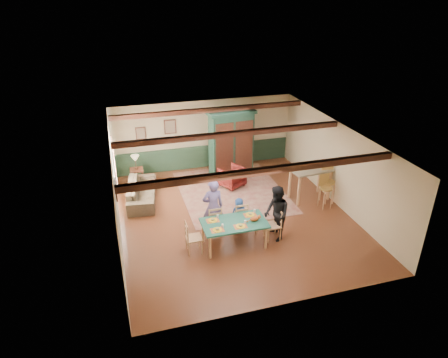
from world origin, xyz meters
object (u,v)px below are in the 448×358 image
object	(u,v)px
person_man	(213,207)
bar_stool_left	(326,192)
counter_table	(309,184)
armchair	(232,177)
dining_chair_end_right	(272,225)
person_child	(239,214)
table_lamp	(136,162)
dining_table	(234,234)
armoire	(231,143)
cat	(254,219)
sofa	(142,192)
dining_chair_far_right	(240,216)
person_woman	(276,214)
end_table	(137,176)
dining_chair_far_left	(214,220)
bar_stool_right	(328,186)
dining_chair_end_left	(194,237)

from	to	relation	value
person_man	bar_stool_left	xyz separation A→B (m)	(3.88, 0.42, -0.30)
counter_table	armchair	bearing A→B (deg)	143.54
dining_chair_end_right	person_child	xyz separation A→B (m)	(-0.74, 0.79, 0.03)
table_lamp	dining_chair_end_right	bearing A→B (deg)	-53.90
dining_table	bar_stool_left	bearing A→B (deg)	19.16
bar_stool_left	dining_table	bearing A→B (deg)	-166.42
dining_table	armoire	xyz separation A→B (m)	(1.30, 4.56, 0.88)
person_child	bar_stool_left	xyz separation A→B (m)	(3.09, 0.42, 0.06)
armchair	bar_stool_left	xyz separation A→B (m)	(2.47, -2.33, 0.19)
cat	table_lamp	world-z (taller)	table_lamp
sofa	table_lamp	size ratio (longest dim) A/B	4.21
dining_chair_far_right	dining_chair_end_right	xyz separation A→B (m)	(0.74, -0.71, 0.00)
person_woman	end_table	distance (m)	5.85
person_man	armoire	bearing A→B (deg)	-114.06
cat	table_lamp	bearing A→B (deg)	120.64
person_woman	bar_stool_left	distance (m)	2.57
dining_chair_end_right	cat	xyz separation A→B (m)	(-0.59, -0.10, 0.36)
counter_table	dining_chair_far_left	bearing A→B (deg)	-162.12
end_table	counter_table	size ratio (longest dim) A/B	0.43
person_man	end_table	distance (m)	4.32
person_child	armoire	xyz separation A→B (m)	(0.90, 3.77, 0.75)
end_table	bar_stool_left	size ratio (longest dim) A/B	0.52
dining_chair_end_right	dining_chair_far_right	bearing A→B (deg)	-133.83
armchair	bar_stool_right	bearing A→B (deg)	115.01
dining_chair_far_left	counter_table	world-z (taller)	counter_table
table_lamp	counter_table	xyz separation A→B (m)	(5.51, -2.76, -0.29)
dining_chair_far_left	armchair	xyz separation A→B (m)	(1.41, 2.82, -0.11)
dining_chair_end_left	person_child	xyz separation A→B (m)	(1.54, 0.79, 0.03)
end_table	bar_stool_right	world-z (taller)	bar_stool_right
cat	table_lamp	distance (m)	5.52
cat	bar_stool_right	xyz separation A→B (m)	(3.16, 1.59, -0.22)
dining_chair_far_left	person_man	xyz separation A→B (m)	(0.00, 0.08, 0.38)
table_lamp	counter_table	world-z (taller)	counter_table
dining_chair_end_left	person_child	world-z (taller)	person_child
armoire	sofa	distance (m)	3.83
dining_chair_end_left	table_lamp	world-z (taller)	table_lamp
armchair	end_table	size ratio (longest dim) A/B	1.37
dining_chair_far_left	person_woman	bearing A→B (deg)	156.43
person_man	dining_table	bearing A→B (deg)	116.57
dining_chair_far_left	dining_chair_end_right	bearing A→B (deg)	155.08
bar_stool_right	person_woman	bearing A→B (deg)	-142.96
cat	bar_stool_right	distance (m)	3.54
counter_table	table_lamp	bearing A→B (deg)	153.34
dining_chair_end_right	end_table	world-z (taller)	dining_chair_end_right
person_child	armchair	bearing A→B (deg)	-102.57
armchair	end_table	world-z (taller)	armchair
dining_chair_end_left	sofa	world-z (taller)	dining_chair_end_left
armoire	counter_table	xyz separation A→B (m)	(1.95, -2.67, -0.69)
bar_stool_right	table_lamp	bearing A→B (deg)	157.96
dining_table	dining_chair_far_right	size ratio (longest dim) A/B	1.89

